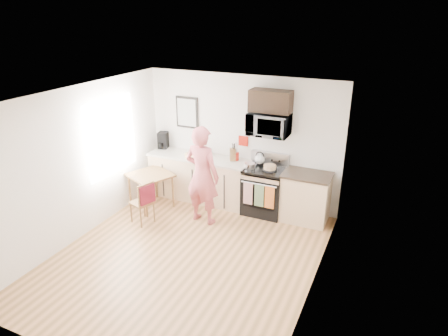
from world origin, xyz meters
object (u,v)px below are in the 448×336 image
at_px(dining_table, 150,178).
at_px(chair, 145,198).
at_px(person, 202,175).
at_px(cake, 270,168).
at_px(range, 264,192).
at_px(microwave, 269,124).

relative_size(dining_table, chair, 1.02).
xyz_separation_m(person, cake, (1.03, 0.77, 0.04)).
relative_size(range, cake, 4.09).
distance_m(person, chair, 1.12).
distance_m(range, chair, 2.27).
bearing_deg(person, dining_table, 1.79).
bearing_deg(microwave, person, -135.66).
xyz_separation_m(range, cake, (0.10, -0.04, 0.53)).
xyz_separation_m(person, chair, (-0.89, -0.56, -0.39)).
height_order(range, chair, range).
bearing_deg(dining_table, person, -4.43).
xyz_separation_m(dining_table, chair, (0.32, -0.65, -0.08)).
height_order(range, person, person).
xyz_separation_m(dining_table, cake, (2.23, 0.67, 0.35)).
distance_m(dining_table, cake, 2.36).
height_order(microwave, cake, microwave).
height_order(microwave, person, microwave).
bearing_deg(person, range, -132.94).
relative_size(range, chair, 1.38).
bearing_deg(chair, range, 55.65).
relative_size(microwave, cake, 2.68).
distance_m(chair, cake, 2.36).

